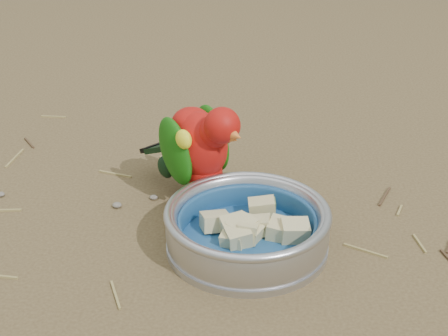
# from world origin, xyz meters

# --- Properties ---
(ground) EXTENTS (60.00, 60.00, 0.00)m
(ground) POSITION_xyz_m (0.00, 0.00, 0.00)
(ground) COLOR brown
(food_bowl) EXTENTS (0.22, 0.22, 0.02)m
(food_bowl) POSITION_xyz_m (0.07, -0.02, 0.01)
(food_bowl) COLOR #B2B2BA
(food_bowl) RESTS_ON ground
(bowl_wall) EXTENTS (0.22, 0.22, 0.04)m
(bowl_wall) POSITION_xyz_m (0.07, -0.02, 0.04)
(bowl_wall) COLOR #B2B2BA
(bowl_wall) RESTS_ON food_bowl
(fruit_wedges) EXTENTS (0.13, 0.13, 0.03)m
(fruit_wedges) POSITION_xyz_m (0.07, -0.02, 0.03)
(fruit_wedges) COLOR #D0C187
(fruit_wedges) RESTS_ON food_bowl
(lory_parrot) EXTENTS (0.21, 0.21, 0.16)m
(lory_parrot) POSITION_xyz_m (-0.01, 0.10, 0.08)
(lory_parrot) COLOR #AD100C
(lory_parrot) RESTS_ON ground
(ground_debris) EXTENTS (0.90, 0.80, 0.01)m
(ground_debris) POSITION_xyz_m (-0.04, 0.01, 0.00)
(ground_debris) COLOR #95844C
(ground_debris) RESTS_ON ground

